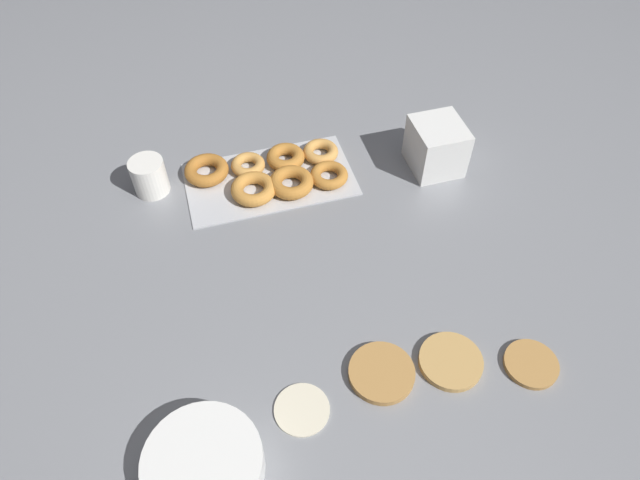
{
  "coord_description": "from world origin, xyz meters",
  "views": [
    {
      "loc": [
        0.26,
        0.6,
        0.94
      ],
      "look_at": [
        0.05,
        -0.12,
        0.04
      ],
      "focal_mm": 32.0,
      "sensor_mm": 36.0,
      "label": 1
    }
  ],
  "objects_px": {
    "pancake_2": "(531,364)",
    "pancake_3": "(451,361)",
    "pancake_1": "(382,373)",
    "batter_bowl": "(204,465)",
    "donut_tray": "(271,173)",
    "paper_cup": "(149,176)",
    "container_stack": "(436,146)",
    "pancake_0": "(302,409)"
  },
  "relations": [
    {
      "from": "pancake_2",
      "to": "pancake_3",
      "type": "relative_size",
      "value": 0.84
    },
    {
      "from": "pancake_1",
      "to": "batter_bowl",
      "type": "height_order",
      "value": "batter_bowl"
    },
    {
      "from": "pancake_1",
      "to": "pancake_3",
      "type": "relative_size",
      "value": 1.03
    },
    {
      "from": "pancake_3",
      "to": "batter_bowl",
      "type": "distance_m",
      "value": 0.46
    },
    {
      "from": "donut_tray",
      "to": "paper_cup",
      "type": "bearing_deg",
      "value": -8.3
    },
    {
      "from": "container_stack",
      "to": "paper_cup",
      "type": "relative_size",
      "value": 1.46
    },
    {
      "from": "pancake_0",
      "to": "pancake_2",
      "type": "height_order",
      "value": "pancake_2"
    },
    {
      "from": "pancake_3",
      "to": "pancake_1",
      "type": "bearing_deg",
      "value": -5.82
    },
    {
      "from": "pancake_3",
      "to": "container_stack",
      "type": "bearing_deg",
      "value": -109.86
    },
    {
      "from": "pancake_2",
      "to": "batter_bowl",
      "type": "relative_size",
      "value": 0.51
    },
    {
      "from": "batter_bowl",
      "to": "paper_cup",
      "type": "relative_size",
      "value": 2.25
    },
    {
      "from": "pancake_2",
      "to": "pancake_3",
      "type": "distance_m",
      "value": 0.15
    },
    {
      "from": "pancake_1",
      "to": "container_stack",
      "type": "distance_m",
      "value": 0.58
    },
    {
      "from": "pancake_2",
      "to": "pancake_3",
      "type": "height_order",
      "value": "pancake_3"
    },
    {
      "from": "pancake_2",
      "to": "pancake_3",
      "type": "xyz_separation_m",
      "value": [
        0.14,
        -0.04,
        0.0
      ]
    },
    {
      "from": "pancake_1",
      "to": "pancake_3",
      "type": "bearing_deg",
      "value": 174.18
    },
    {
      "from": "donut_tray",
      "to": "paper_cup",
      "type": "xyz_separation_m",
      "value": [
        0.27,
        -0.04,
        0.03
      ]
    },
    {
      "from": "pancake_1",
      "to": "container_stack",
      "type": "bearing_deg",
      "value": -122.42
    },
    {
      "from": "pancake_0",
      "to": "container_stack",
      "type": "bearing_deg",
      "value": -132.19
    },
    {
      "from": "pancake_0",
      "to": "donut_tray",
      "type": "relative_size",
      "value": 0.25
    },
    {
      "from": "pancake_0",
      "to": "paper_cup",
      "type": "xyz_separation_m",
      "value": [
        0.19,
        -0.61,
        0.04
      ]
    },
    {
      "from": "container_stack",
      "to": "paper_cup",
      "type": "xyz_separation_m",
      "value": [
        0.66,
        -0.1,
        -0.02
      ]
    },
    {
      "from": "container_stack",
      "to": "pancake_2",
      "type": "bearing_deg",
      "value": 85.57
    },
    {
      "from": "container_stack",
      "to": "paper_cup",
      "type": "distance_m",
      "value": 0.67
    },
    {
      "from": "paper_cup",
      "to": "batter_bowl",
      "type": "bearing_deg",
      "value": 91.78
    },
    {
      "from": "pancake_1",
      "to": "pancake_3",
      "type": "height_order",
      "value": "pancake_1"
    },
    {
      "from": "donut_tray",
      "to": "container_stack",
      "type": "relative_size",
      "value": 3.16
    },
    {
      "from": "pancake_0",
      "to": "batter_bowl",
      "type": "relative_size",
      "value": 0.51
    },
    {
      "from": "pancake_0",
      "to": "paper_cup",
      "type": "height_order",
      "value": "paper_cup"
    },
    {
      "from": "pancake_3",
      "to": "container_stack",
      "type": "xyz_separation_m",
      "value": [
        -0.18,
        -0.5,
        0.05
      ]
    },
    {
      "from": "donut_tray",
      "to": "paper_cup",
      "type": "height_order",
      "value": "paper_cup"
    },
    {
      "from": "pancake_0",
      "to": "container_stack",
      "type": "distance_m",
      "value": 0.69
    },
    {
      "from": "pancake_0",
      "to": "pancake_1",
      "type": "xyz_separation_m",
      "value": [
        -0.15,
        -0.02,
        0.0
      ]
    },
    {
      "from": "pancake_0",
      "to": "paper_cup",
      "type": "distance_m",
      "value": 0.64
    },
    {
      "from": "pancake_3",
      "to": "paper_cup",
      "type": "bearing_deg",
      "value": -51.54
    },
    {
      "from": "pancake_0",
      "to": "batter_bowl",
      "type": "height_order",
      "value": "batter_bowl"
    },
    {
      "from": "pancake_0",
      "to": "donut_tray",
      "type": "bearing_deg",
      "value": -97.78
    },
    {
      "from": "pancake_1",
      "to": "paper_cup",
      "type": "relative_size",
      "value": 1.41
    },
    {
      "from": "pancake_2",
      "to": "paper_cup",
      "type": "height_order",
      "value": "paper_cup"
    },
    {
      "from": "pancake_0",
      "to": "container_stack",
      "type": "relative_size",
      "value": 0.78
    },
    {
      "from": "pancake_1",
      "to": "batter_bowl",
      "type": "relative_size",
      "value": 0.63
    },
    {
      "from": "pancake_2",
      "to": "batter_bowl",
      "type": "bearing_deg",
      "value": 2.1
    }
  ]
}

